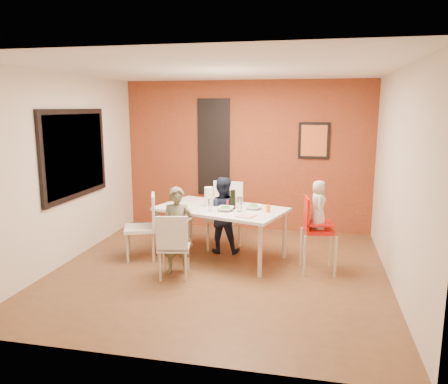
% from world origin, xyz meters
% --- Properties ---
extents(ground, '(4.50, 4.50, 0.00)m').
position_xyz_m(ground, '(0.00, 0.00, 0.00)').
color(ground, brown).
rests_on(ground, ground).
extents(ceiling, '(4.50, 4.50, 0.02)m').
position_xyz_m(ceiling, '(0.00, 0.00, 2.70)').
color(ceiling, silver).
rests_on(ceiling, wall_back).
extents(wall_back, '(4.50, 0.02, 2.70)m').
position_xyz_m(wall_back, '(0.00, 2.25, 1.35)').
color(wall_back, beige).
rests_on(wall_back, ground).
extents(wall_front, '(4.50, 0.02, 2.70)m').
position_xyz_m(wall_front, '(0.00, -2.25, 1.35)').
color(wall_front, beige).
rests_on(wall_front, ground).
extents(wall_left, '(0.02, 4.50, 2.70)m').
position_xyz_m(wall_left, '(-2.25, 0.00, 1.35)').
color(wall_left, beige).
rests_on(wall_left, ground).
extents(wall_right, '(0.02, 4.50, 2.70)m').
position_xyz_m(wall_right, '(2.25, 0.00, 1.35)').
color(wall_right, beige).
rests_on(wall_right, ground).
extents(brick_accent_wall, '(4.50, 0.02, 2.70)m').
position_xyz_m(brick_accent_wall, '(0.00, 2.23, 1.35)').
color(brick_accent_wall, maroon).
rests_on(brick_accent_wall, ground).
extents(picture_window_frame, '(0.05, 1.70, 1.30)m').
position_xyz_m(picture_window_frame, '(-2.22, 0.20, 1.55)').
color(picture_window_frame, black).
rests_on(picture_window_frame, wall_left).
extents(picture_window_pane, '(0.02, 1.55, 1.15)m').
position_xyz_m(picture_window_pane, '(-2.21, 0.20, 1.55)').
color(picture_window_pane, black).
rests_on(picture_window_pane, wall_left).
extents(glassblock_strip, '(0.55, 0.03, 1.70)m').
position_xyz_m(glassblock_strip, '(-0.60, 2.21, 1.50)').
color(glassblock_strip, silver).
rests_on(glassblock_strip, wall_back).
extents(glassblock_surround, '(0.60, 0.03, 1.76)m').
position_xyz_m(glassblock_surround, '(-0.60, 2.21, 1.50)').
color(glassblock_surround, black).
rests_on(glassblock_surround, wall_back).
extents(art_print_frame, '(0.54, 0.03, 0.64)m').
position_xyz_m(art_print_frame, '(1.20, 2.21, 1.65)').
color(art_print_frame, black).
rests_on(art_print_frame, wall_back).
extents(art_print_canvas, '(0.44, 0.01, 0.54)m').
position_xyz_m(art_print_canvas, '(1.20, 2.19, 1.65)').
color(art_print_canvas, orange).
rests_on(art_print_canvas, wall_back).
extents(dining_table, '(2.06, 1.52, 0.77)m').
position_xyz_m(dining_table, '(-0.09, 0.53, 0.70)').
color(dining_table, silver).
rests_on(dining_table, ground).
extents(chair_near, '(0.48, 0.48, 0.87)m').
position_xyz_m(chair_near, '(-0.52, -0.42, 0.49)').
color(chair_near, beige).
rests_on(chair_near, ground).
extents(chair_far, '(0.54, 0.54, 1.05)m').
position_xyz_m(chair_far, '(-0.13, 1.04, 0.59)').
color(chair_far, silver).
rests_on(chair_far, ground).
extents(chair_left, '(0.58, 0.58, 0.97)m').
position_xyz_m(chair_left, '(-1.18, 0.27, 0.54)').
color(chair_left, silver).
rests_on(chair_left, ground).
extents(high_chair, '(0.49, 0.49, 1.04)m').
position_xyz_m(high_chair, '(1.28, 0.24, 0.63)').
color(high_chair, red).
rests_on(high_chair, ground).
extents(child_near, '(0.48, 0.36, 1.18)m').
position_xyz_m(child_near, '(-0.54, -0.18, 0.59)').
color(child_near, brown).
rests_on(child_near, ground).
extents(child_far, '(0.61, 0.49, 1.18)m').
position_xyz_m(child_far, '(-0.14, 0.79, 0.59)').
color(child_far, black).
rests_on(child_far, ground).
extents(toddler, '(0.24, 0.34, 0.66)m').
position_xyz_m(toddler, '(1.30, 0.25, 0.94)').
color(toddler, beige).
rests_on(toddler, high_chair).
extents(plate_near_left, '(0.25, 0.25, 0.01)m').
position_xyz_m(plate_near_left, '(-0.60, 0.27, 0.77)').
color(plate_near_left, white).
rests_on(plate_near_left, dining_table).
extents(plate_far_mid, '(0.27, 0.27, 0.01)m').
position_xyz_m(plate_far_mid, '(0.06, 0.81, 0.77)').
color(plate_far_mid, white).
rests_on(plate_far_mid, dining_table).
extents(plate_near_right, '(0.29, 0.29, 0.01)m').
position_xyz_m(plate_near_right, '(0.35, 0.10, 0.77)').
color(plate_near_right, white).
rests_on(plate_near_right, dining_table).
extents(plate_far_left, '(0.20, 0.20, 0.01)m').
position_xyz_m(plate_far_left, '(-0.51, 0.99, 0.77)').
color(plate_far_left, white).
rests_on(plate_far_left, dining_table).
extents(salad_bowl_a, '(0.26, 0.26, 0.06)m').
position_xyz_m(salad_bowl_a, '(0.01, 0.36, 0.79)').
color(salad_bowl_a, silver).
rests_on(salad_bowl_a, dining_table).
extents(salad_bowl_b, '(0.24, 0.24, 0.06)m').
position_xyz_m(salad_bowl_b, '(0.39, 0.55, 0.79)').
color(salad_bowl_b, silver).
rests_on(salad_bowl_b, dining_table).
extents(wine_bottle, '(0.07, 0.07, 0.28)m').
position_xyz_m(wine_bottle, '(0.09, 0.51, 0.90)').
color(wine_bottle, black).
rests_on(wine_bottle, dining_table).
extents(wine_glass_a, '(0.06, 0.06, 0.18)m').
position_xyz_m(wine_glass_a, '(-0.20, 0.31, 0.85)').
color(wine_glass_a, silver).
rests_on(wine_glass_a, dining_table).
extents(wine_glass_b, '(0.07, 0.07, 0.21)m').
position_xyz_m(wine_glass_b, '(0.21, 0.35, 0.87)').
color(wine_glass_b, white).
rests_on(wine_glass_b, dining_table).
extents(paper_towel_roll, '(0.13, 0.13, 0.29)m').
position_xyz_m(paper_towel_roll, '(-0.29, 0.57, 0.91)').
color(paper_towel_roll, white).
rests_on(paper_towel_roll, dining_table).
extents(condiment_red, '(0.03, 0.03, 0.13)m').
position_xyz_m(condiment_red, '(0.01, 0.51, 0.83)').
color(condiment_red, red).
rests_on(condiment_red, dining_table).
extents(condiment_green, '(0.04, 0.04, 0.15)m').
position_xyz_m(condiment_green, '(0.11, 0.52, 0.84)').
color(condiment_green, '#377226').
rests_on(condiment_green, dining_table).
extents(condiment_brown, '(0.04, 0.04, 0.15)m').
position_xyz_m(condiment_brown, '(0.06, 0.58, 0.84)').
color(condiment_brown, brown).
rests_on(condiment_brown, dining_table).
extents(sippy_cup, '(0.06, 0.06, 0.10)m').
position_xyz_m(sippy_cup, '(0.61, 0.40, 0.82)').
color(sippy_cup, orange).
rests_on(sippy_cup, dining_table).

